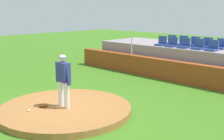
% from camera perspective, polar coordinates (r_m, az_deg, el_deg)
% --- Properties ---
extents(ground_plane, '(60.00, 60.00, 0.00)m').
position_cam_1_polar(ground_plane, '(9.71, -9.14, -8.20)').
color(ground_plane, '#3D731C').
extents(pitchers_mound, '(4.30, 4.30, 0.20)m').
position_cam_1_polar(pitchers_mound, '(9.68, -9.16, -7.64)').
color(pitchers_mound, '#9F6635').
rests_on(pitchers_mound, ground_plane).
extents(pitcher, '(0.77, 0.28, 1.75)m').
position_cam_1_polar(pitcher, '(9.33, -9.55, -1.27)').
color(pitcher, white).
rests_on(pitcher, pitchers_mound).
extents(baseball, '(0.07, 0.07, 0.07)m').
position_cam_1_polar(baseball, '(9.41, -16.06, -7.64)').
color(baseball, white).
rests_on(baseball, pitchers_mound).
extents(fielding_glove, '(0.34, 0.36, 0.11)m').
position_cam_1_polar(fielding_glove, '(9.72, -13.35, -6.76)').
color(fielding_glove, brown).
rests_on(fielding_glove, pitchers_mound).
extents(brick_barrier, '(12.46, 0.40, 0.96)m').
position_cam_1_polar(brick_barrier, '(13.95, 11.74, -0.14)').
color(brick_barrier, '#97401B').
rests_on(brick_barrier, ground_plane).
extents(fence_post_left, '(0.06, 0.06, 0.93)m').
position_cam_1_polar(fence_post_left, '(15.32, 3.87, 4.70)').
color(fence_post_left, silver).
rests_on(fence_post_left, brick_barrier).
extents(bleacher_platform, '(10.74, 3.22, 1.47)m').
position_cam_1_polar(bleacher_platform, '(15.67, 16.02, 1.86)').
color(bleacher_platform, gray).
rests_on(bleacher_platform, ground_plane).
extents(stadium_chair_0, '(0.48, 0.44, 0.50)m').
position_cam_1_polar(stadium_chair_0, '(15.38, 9.68, 5.32)').
color(stadium_chair_0, '#2C448F').
rests_on(stadium_chair_0, bleacher_platform).
extents(stadium_chair_1, '(0.48, 0.44, 0.50)m').
position_cam_1_polar(stadium_chair_1, '(14.98, 11.71, 5.07)').
color(stadium_chair_1, '#2C448F').
rests_on(stadium_chair_1, bleacher_platform).
extents(stadium_chair_2, '(0.48, 0.44, 0.50)m').
position_cam_1_polar(stadium_chair_2, '(14.61, 14.03, 4.81)').
color(stadium_chair_2, '#2C448F').
rests_on(stadium_chair_2, bleacher_platform).
extents(stadium_chair_3, '(0.48, 0.44, 0.50)m').
position_cam_1_polar(stadium_chair_3, '(14.29, 16.61, 4.52)').
color(stadium_chair_3, '#2C448F').
rests_on(stadium_chair_3, bleacher_platform).
extents(stadium_chair_4, '(0.48, 0.44, 0.50)m').
position_cam_1_polar(stadium_chair_4, '(13.93, 19.10, 4.20)').
color(stadium_chair_4, '#2C448F').
rests_on(stadium_chair_4, bleacher_platform).
extents(stadium_chair_5, '(0.48, 0.44, 0.50)m').
position_cam_1_polar(stadium_chair_5, '(16.10, 11.50, 5.53)').
color(stadium_chair_5, '#2C448F').
rests_on(stadium_chair_5, bleacher_platform).
extents(stadium_chair_6, '(0.48, 0.44, 0.50)m').
position_cam_1_polar(stadium_chair_6, '(15.73, 13.70, 5.29)').
color(stadium_chair_6, '#2C448F').
rests_on(stadium_chair_6, bleacher_platform).
extents(stadium_chair_7, '(0.48, 0.44, 0.50)m').
position_cam_1_polar(stadium_chair_7, '(15.38, 15.90, 5.04)').
color(stadium_chair_7, '#2C448F').
rests_on(stadium_chair_7, bleacher_platform).
extents(stadium_chair_8, '(0.48, 0.44, 0.50)m').
position_cam_1_polar(stadium_chair_8, '(15.10, 18.13, 4.79)').
color(stadium_chair_8, '#2C448F').
rests_on(stadium_chair_8, bleacher_platform).
extents(stadium_chair_9, '(0.48, 0.44, 0.50)m').
position_cam_1_polar(stadium_chair_9, '(14.77, 20.62, 4.48)').
color(stadium_chair_9, '#2C448F').
rests_on(stadium_chair_9, bleacher_platform).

